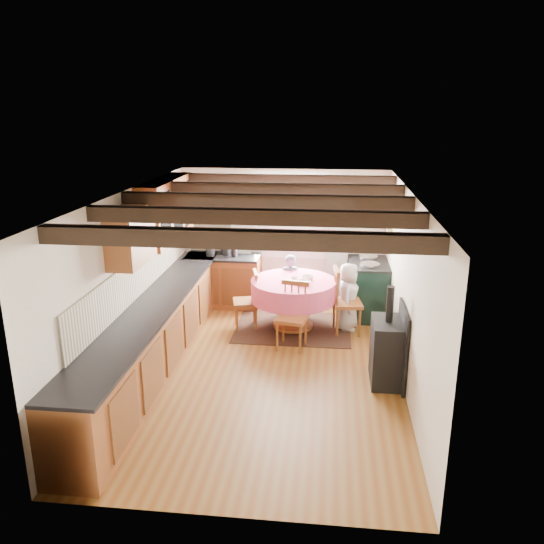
# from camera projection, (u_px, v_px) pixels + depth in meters

# --- Properties ---
(floor) EXTENTS (3.60, 5.50, 0.00)m
(floor) POSITION_uv_depth(u_px,v_px,m) (266.00, 370.00, 7.32)
(floor) COLOR brown
(floor) RESTS_ON ground
(ceiling) EXTENTS (3.60, 5.50, 0.00)m
(ceiling) POSITION_uv_depth(u_px,v_px,m) (265.00, 194.00, 6.62)
(ceiling) COLOR white
(ceiling) RESTS_ON ground
(wall_back) EXTENTS (3.60, 0.00, 2.40)m
(wall_back) POSITION_uv_depth(u_px,v_px,m) (284.00, 237.00, 9.58)
(wall_back) COLOR silver
(wall_back) RESTS_ON ground
(wall_front) EXTENTS (3.60, 0.00, 2.40)m
(wall_front) POSITION_uv_depth(u_px,v_px,m) (224.00, 394.00, 4.36)
(wall_front) COLOR silver
(wall_front) RESTS_ON ground
(wall_left) EXTENTS (0.00, 5.50, 2.40)m
(wall_left) POSITION_uv_depth(u_px,v_px,m) (130.00, 282.00, 7.16)
(wall_left) COLOR silver
(wall_left) RESTS_ON ground
(wall_right) EXTENTS (0.00, 5.50, 2.40)m
(wall_right) POSITION_uv_depth(u_px,v_px,m) (407.00, 291.00, 6.78)
(wall_right) COLOR silver
(wall_right) RESTS_ON ground
(beam_a) EXTENTS (3.60, 0.16, 0.16)m
(beam_a) POSITION_uv_depth(u_px,v_px,m) (237.00, 239.00, 4.74)
(beam_a) COLOR black
(beam_a) RESTS_ON ceiling
(beam_b) EXTENTS (3.60, 0.16, 0.16)m
(beam_b) POSITION_uv_depth(u_px,v_px,m) (253.00, 217.00, 5.69)
(beam_b) COLOR black
(beam_b) RESTS_ON ceiling
(beam_c) EXTENTS (3.60, 0.16, 0.16)m
(beam_c) POSITION_uv_depth(u_px,v_px,m) (265.00, 201.00, 6.65)
(beam_c) COLOR black
(beam_c) RESTS_ON ceiling
(beam_d) EXTENTS (3.60, 0.16, 0.16)m
(beam_d) POSITION_uv_depth(u_px,v_px,m) (274.00, 189.00, 7.60)
(beam_d) COLOR black
(beam_d) RESTS_ON ceiling
(beam_e) EXTENTS (3.60, 0.16, 0.16)m
(beam_e) POSITION_uv_depth(u_px,v_px,m) (280.00, 180.00, 8.55)
(beam_e) COLOR black
(beam_e) RESTS_ON ceiling
(splash_left) EXTENTS (0.02, 4.50, 0.55)m
(splash_left) POSITION_uv_depth(u_px,v_px,m) (140.00, 275.00, 7.44)
(splash_left) COLOR beige
(splash_left) RESTS_ON wall_left
(splash_back) EXTENTS (1.40, 0.02, 0.55)m
(splash_back) POSITION_uv_depth(u_px,v_px,m) (228.00, 236.00, 9.67)
(splash_back) COLOR beige
(splash_back) RESTS_ON wall_back
(base_cabinet_left) EXTENTS (0.60, 5.30, 0.88)m
(base_cabinet_left) POSITION_uv_depth(u_px,v_px,m) (156.00, 335.00, 7.35)
(base_cabinet_left) COLOR brown
(base_cabinet_left) RESTS_ON floor
(base_cabinet_back) EXTENTS (1.30, 0.60, 0.88)m
(base_cabinet_back) POSITION_uv_depth(u_px,v_px,m) (224.00, 281.00, 9.63)
(base_cabinet_back) COLOR brown
(base_cabinet_back) RESTS_ON floor
(worktop_left) EXTENTS (0.64, 5.30, 0.04)m
(worktop_left) POSITION_uv_depth(u_px,v_px,m) (155.00, 304.00, 7.21)
(worktop_left) COLOR black
(worktop_left) RESTS_ON base_cabinet_left
(worktop_back) EXTENTS (1.30, 0.64, 0.04)m
(worktop_back) POSITION_uv_depth(u_px,v_px,m) (223.00, 257.00, 9.48)
(worktop_back) COLOR black
(worktop_back) RESTS_ON base_cabinet_back
(wall_cabinet_glass) EXTENTS (0.34, 1.80, 0.90)m
(wall_cabinet_glass) POSITION_uv_depth(u_px,v_px,m) (166.00, 209.00, 8.06)
(wall_cabinet_glass) COLOR brown
(wall_cabinet_glass) RESTS_ON wall_left
(wall_cabinet_solid) EXTENTS (0.34, 0.90, 0.70)m
(wall_cabinet_solid) POSITION_uv_depth(u_px,v_px,m) (131.00, 236.00, 6.65)
(wall_cabinet_solid) COLOR brown
(wall_cabinet_solid) RESTS_ON wall_left
(window_frame) EXTENTS (1.34, 0.03, 1.54)m
(window_frame) POSITION_uv_depth(u_px,v_px,m) (290.00, 215.00, 9.44)
(window_frame) COLOR white
(window_frame) RESTS_ON wall_back
(window_pane) EXTENTS (1.20, 0.01, 1.40)m
(window_pane) POSITION_uv_depth(u_px,v_px,m) (290.00, 215.00, 9.45)
(window_pane) COLOR white
(window_pane) RESTS_ON wall_back
(curtain_left) EXTENTS (0.35, 0.10, 2.10)m
(curtain_left) POSITION_uv_depth(u_px,v_px,m) (241.00, 243.00, 9.60)
(curtain_left) COLOR #94A090
(curtain_left) RESTS_ON wall_back
(curtain_right) EXTENTS (0.35, 0.10, 2.10)m
(curtain_right) POSITION_uv_depth(u_px,v_px,m) (338.00, 246.00, 9.42)
(curtain_right) COLOR #94A090
(curtain_right) RESTS_ON wall_back
(curtain_rod) EXTENTS (2.00, 0.03, 0.03)m
(curtain_rod) POSITION_uv_depth(u_px,v_px,m) (290.00, 181.00, 9.18)
(curtain_rod) COLOR black
(curtain_rod) RESTS_ON wall_back
(wall_picture) EXTENTS (0.04, 0.50, 0.60)m
(wall_picture) POSITION_uv_depth(u_px,v_px,m) (390.00, 217.00, 8.82)
(wall_picture) COLOR gold
(wall_picture) RESTS_ON wall_right
(wall_plate) EXTENTS (0.30, 0.02, 0.30)m
(wall_plate) POSITION_uv_depth(u_px,v_px,m) (345.00, 211.00, 9.30)
(wall_plate) COLOR silver
(wall_plate) RESTS_ON wall_back
(rug) EXTENTS (1.83, 1.42, 0.01)m
(rug) POSITION_uv_depth(u_px,v_px,m) (293.00, 328.00, 8.72)
(rug) COLOR #402519
(rug) RESTS_ON floor
(dining_table) EXTENTS (1.34, 1.34, 0.81)m
(dining_table) POSITION_uv_depth(u_px,v_px,m) (293.00, 304.00, 8.60)
(dining_table) COLOR #DD5288
(dining_table) RESTS_ON floor
(chair_near) EXTENTS (0.51, 0.52, 1.00)m
(chair_near) POSITION_uv_depth(u_px,v_px,m) (292.00, 316.00, 7.87)
(chair_near) COLOR #9B561C
(chair_near) RESTS_ON floor
(chair_left) EXTENTS (0.50, 0.49, 0.94)m
(chair_left) POSITION_uv_depth(u_px,v_px,m) (245.00, 300.00, 8.62)
(chair_left) COLOR #9B561C
(chair_left) RESTS_ON floor
(chair_right) EXTENTS (0.53, 0.51, 1.06)m
(chair_right) POSITION_uv_depth(u_px,v_px,m) (347.00, 301.00, 8.41)
(chair_right) COLOR #9B561C
(chair_right) RESTS_ON floor
(aga_range) EXTENTS (0.67, 1.03, 0.95)m
(aga_range) POSITION_uv_depth(u_px,v_px,m) (368.00, 288.00, 9.15)
(aga_range) COLOR black
(aga_range) RESTS_ON floor
(cast_iron_stove) EXTENTS (0.39, 0.65, 1.30)m
(cast_iron_stove) POSITION_uv_depth(u_px,v_px,m) (388.00, 335.00, 6.85)
(cast_iron_stove) COLOR black
(cast_iron_stove) RESTS_ON floor
(child_far) EXTENTS (0.44, 0.34, 1.06)m
(child_far) POSITION_uv_depth(u_px,v_px,m) (290.00, 285.00, 9.14)
(child_far) COLOR slate
(child_far) RESTS_ON floor
(child_right) EXTENTS (0.41, 0.57, 1.09)m
(child_right) POSITION_uv_depth(u_px,v_px,m) (348.00, 297.00, 8.54)
(child_right) COLOR silver
(child_right) RESTS_ON floor
(bowl_a) EXTENTS (0.32, 0.32, 0.06)m
(bowl_a) POSITION_uv_depth(u_px,v_px,m) (303.00, 283.00, 8.28)
(bowl_a) COLOR silver
(bowl_a) RESTS_ON dining_table
(bowl_b) EXTENTS (0.26, 0.26, 0.06)m
(bowl_b) POSITION_uv_depth(u_px,v_px,m) (308.00, 278.00, 8.52)
(bowl_b) COLOR silver
(bowl_b) RESTS_ON dining_table
(cup) EXTENTS (0.13, 0.13, 0.09)m
(cup) POSITION_uv_depth(u_px,v_px,m) (295.00, 280.00, 8.36)
(cup) COLOR silver
(cup) RESTS_ON dining_table
(canister_tall) EXTENTS (0.15, 0.15, 0.26)m
(canister_tall) POSITION_uv_depth(u_px,v_px,m) (210.00, 249.00, 9.41)
(canister_tall) COLOR #262628
(canister_tall) RESTS_ON worktop_back
(canister_wide) EXTENTS (0.19, 0.19, 0.21)m
(canister_wide) POSITION_uv_depth(u_px,v_px,m) (226.00, 249.00, 9.51)
(canister_wide) COLOR #262628
(canister_wide) RESTS_ON worktop_back
(canister_slim) EXTENTS (0.10, 0.10, 0.29)m
(canister_slim) POSITION_uv_depth(u_px,v_px,m) (234.00, 249.00, 9.35)
(canister_slim) COLOR #262628
(canister_slim) RESTS_ON worktop_back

